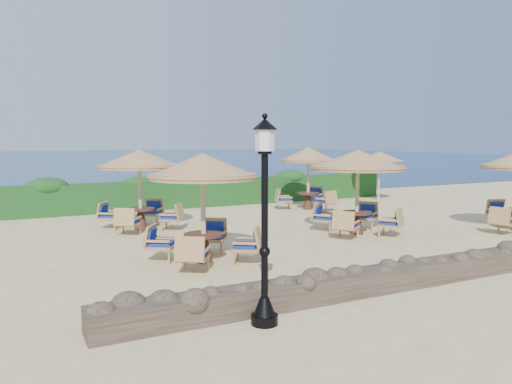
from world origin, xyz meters
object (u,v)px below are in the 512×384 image
Objects in this scene: cafe_set_0 at (203,190)px; cafe_set_3 at (140,176)px; cafe_set_1 at (358,175)px; extra_parasol at (379,156)px; lamp_post at (265,230)px; cafe_set_4 at (308,168)px.

cafe_set_0 and cafe_set_3 have the same top height.
cafe_set_1 is 1.10× the size of cafe_set_3.
cafe_set_1 is at bearing -134.78° from extra_parasol.
lamp_post is at bearing -136.40° from extra_parasol.
cafe_set_1 is at bearing -33.20° from cafe_set_3.
cafe_set_4 is (1.71, 5.51, -0.09)m from cafe_set_1.
lamp_post is 1.22× the size of cafe_set_4.
cafe_set_0 is (0.59, 4.31, 0.23)m from lamp_post.
cafe_set_0 is 1.00× the size of cafe_set_4.
lamp_post is 4.36m from cafe_set_0.
cafe_set_0 and cafe_set_4 have the same top height.
cafe_set_0 is 1.01× the size of cafe_set_3.
lamp_post is 1.23× the size of cafe_set_3.
cafe_set_3 reaches higher than extra_parasol.
cafe_set_3 is 0.99× the size of cafe_set_4.
extra_parasol is 4.75m from cafe_set_4.
extra_parasol is 9.04m from cafe_set_1.
cafe_set_3 is (-5.92, 3.88, -0.07)m from cafe_set_1.
cafe_set_4 is at bearing 72.72° from cafe_set_1.
extra_parasol is at bearing 43.60° from lamp_post.
cafe_set_4 reaches higher than extra_parasol.
cafe_set_1 is (6.24, 5.59, 0.31)m from lamp_post.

